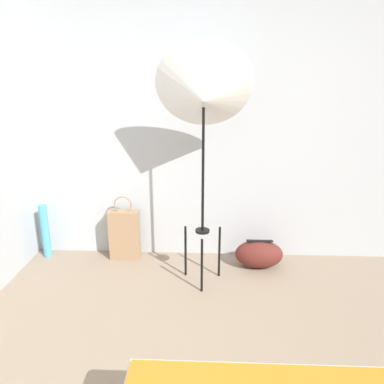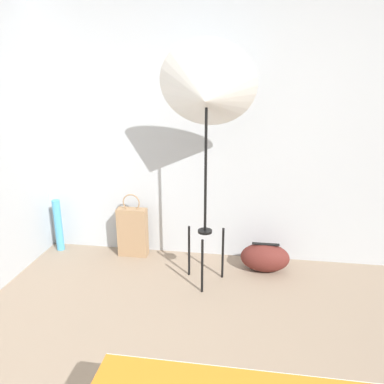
{
  "view_description": "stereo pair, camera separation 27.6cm",
  "coord_description": "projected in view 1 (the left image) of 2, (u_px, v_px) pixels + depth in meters",
  "views": [
    {
      "loc": [
        -0.09,
        -1.25,
        1.68
      ],
      "look_at": [
        -0.21,
        1.39,
        0.86
      ],
      "focal_mm": 35.0,
      "sensor_mm": 36.0,
      "label": 1
    },
    {
      "loc": [
        0.18,
        -1.22,
        1.68
      ],
      "look_at": [
        -0.21,
        1.39,
        0.86
      ],
      "focal_mm": 35.0,
      "sensor_mm": 36.0,
      "label": 2
    }
  ],
  "objects": [
    {
      "name": "tote_bag",
      "position": [
        125.0,
        234.0,
        3.53
      ],
      "size": [
        0.28,
        0.11,
        0.62
      ],
      "color": "#9E7A56",
      "rests_on": "ground_plane"
    },
    {
      "name": "photo_umbrella",
      "position": [
        204.0,
        94.0,
        2.75
      ],
      "size": [
        0.74,
        0.56,
        1.93
      ],
      "color": "black",
      "rests_on": "ground_plane"
    },
    {
      "name": "wall_back",
      "position": [
        219.0,
        120.0,
        3.33
      ],
      "size": [
        8.0,
        0.05,
        2.6
      ],
      "color": "#B7BCC1",
      "rests_on": "ground_plane"
    },
    {
      "name": "paper_roll",
      "position": [
        45.0,
        231.0,
        3.56
      ],
      "size": [
        0.07,
        0.07,
        0.52
      ],
      "color": "#4CA3D1",
      "rests_on": "ground_plane"
    },
    {
      "name": "duffel_bag",
      "position": [
        259.0,
        254.0,
        3.4
      ],
      "size": [
        0.43,
        0.26,
        0.26
      ],
      "color": "#5B231E",
      "rests_on": "ground_plane"
    }
  ]
}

